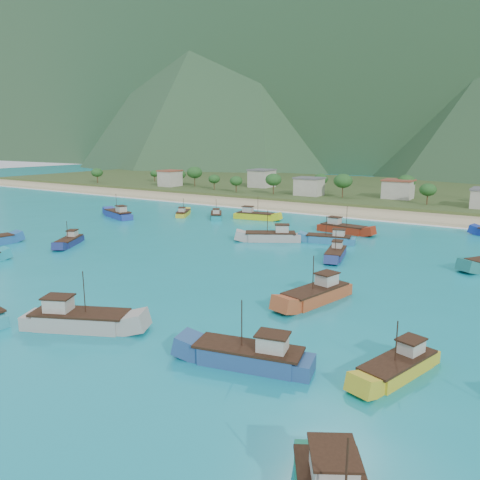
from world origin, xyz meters
The scene contains 19 objects.
ground centered at (0.00, 0.00, 0.00)m, with size 600.00×600.00×0.00m, color #0D8698.
beach centered at (0.00, 79.00, 0.00)m, with size 400.00×18.00×1.20m, color beige.
land centered at (0.00, 140.00, 0.00)m, with size 400.00×110.00×2.40m, color #385123.
surf_line centered at (0.00, 69.50, 0.00)m, with size 400.00×2.50×0.08m, color white.
village centered at (16.87, 103.21, 4.62)m, with size 217.43×32.54×6.88m.
vegetation centered at (-1.79, 103.32, 5.15)m, with size 273.50×25.10×8.60m.
boat_5 centered at (-8.96, 32.45, 0.84)m, with size 11.65×8.73×6.80m.
boat_6 centered at (-4.63, -19.31, 0.88)m, with size 12.25×8.22×7.02m.
boat_7 centered at (1.76, 37.34, 0.67)m, with size 10.27×5.22×5.83m.
boat_13 centered at (0.16, 48.90, 0.81)m, with size 11.48×4.51×6.61m.
boat_14 centered at (13.88, 3.32, 0.81)m, with size 5.95×11.68×6.63m.
boat_15 centered at (-26.00, 54.03, 0.78)m, with size 11.25×4.77×6.44m.
boat_16 centered at (-35.57, 49.91, 0.59)m, with size 7.51×9.08×5.43m.
boat_17 centered at (-45.54, 48.15, 0.53)m, with size 6.31×8.82×5.10m.
boat_18 centered at (15.96, -16.40, 0.82)m, with size 11.76×5.79×6.68m.
boat_19 centered at (7.36, 26.49, 0.59)m, with size 4.72×9.54×5.42m.
boat_20 centered at (-57.93, 36.00, 0.84)m, with size 11.94×7.02×6.77m.
boat_22 centered at (-41.07, 7.50, 0.58)m, with size 6.89×9.14×5.34m.
boat_28 centered at (27.91, -10.62, 0.63)m, with size 5.48×9.96×5.64m.
Camera 1 is at (36.77, -50.46, 20.47)m, focal length 35.00 mm.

